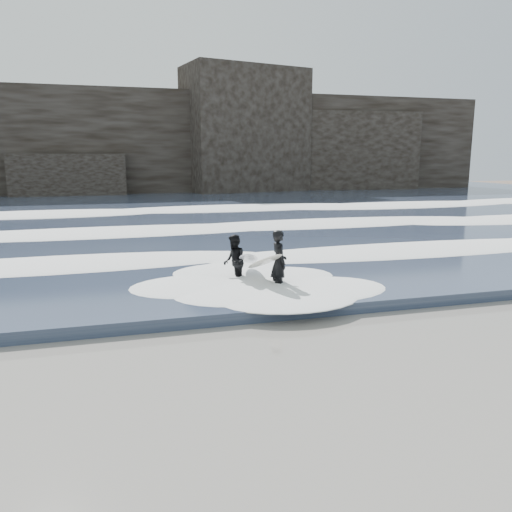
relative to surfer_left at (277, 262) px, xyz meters
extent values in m
plane|color=#836651|center=(-0.09, -5.27, -0.90)|extent=(120.00, 120.00, 0.00)
cube|color=#2D394F|center=(-0.09, 23.73, -0.75)|extent=(90.00, 52.00, 0.30)
cube|color=black|center=(-0.09, 40.73, 4.10)|extent=(70.00, 9.00, 10.00)
ellipsoid|color=white|center=(-0.09, 3.73, -0.50)|extent=(60.00, 3.20, 0.20)
ellipsoid|color=white|center=(-0.09, 10.73, -0.48)|extent=(60.00, 4.00, 0.24)
ellipsoid|color=white|center=(-0.09, 19.73, -0.45)|extent=(60.00, 4.80, 0.30)
imported|color=black|center=(0.07, -0.01, -0.01)|extent=(0.43, 0.65, 1.78)
ellipsoid|color=silver|center=(-0.33, 0.04, 0.03)|extent=(0.83, 1.89, 0.80)
imported|color=black|center=(-0.95, 0.98, -0.13)|extent=(0.66, 0.81, 1.54)
ellipsoid|color=white|center=(-0.53, 0.98, -0.07)|extent=(1.06, 2.01, 0.74)
camera|label=1|loc=(-4.12, -12.59, 2.80)|focal=35.00mm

